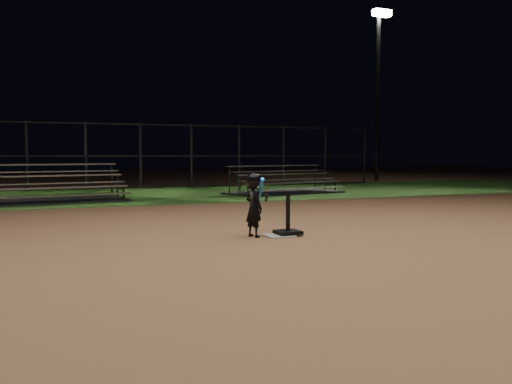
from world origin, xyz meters
The scene contains 9 objects.
ground centered at (0.00, 0.00, 0.00)m, with size 80.00×80.00×0.00m, color #A6714B.
grass_strip centered at (0.00, 10.00, 0.01)m, with size 60.00×8.00×0.01m, color #2B5A1D.
home_plate centered at (0.00, 0.00, 0.01)m, with size 0.45×0.45×0.02m, color beige.
batting_tee centered at (0.17, 0.02, 0.14)m, with size 0.38×0.38×0.66m.
child_batter centered at (-0.40, 0.09, 0.55)m, with size 0.41×0.63×1.03m.
bleacher_left centered at (-3.49, 7.93, 0.22)m, with size 4.55×2.73×1.05m.
bleacher_right centered at (4.07, 8.64, 0.19)m, with size 4.17×2.72×0.94m.
backstop_fence centered at (0.00, 13.00, 1.25)m, with size 20.08×0.08×2.50m.
light_pole_right centered at (12.00, 14.94, 4.95)m, with size 0.90×0.53×8.30m.
Camera 1 is at (-3.51, -7.89, 1.32)m, focal length 38.02 mm.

